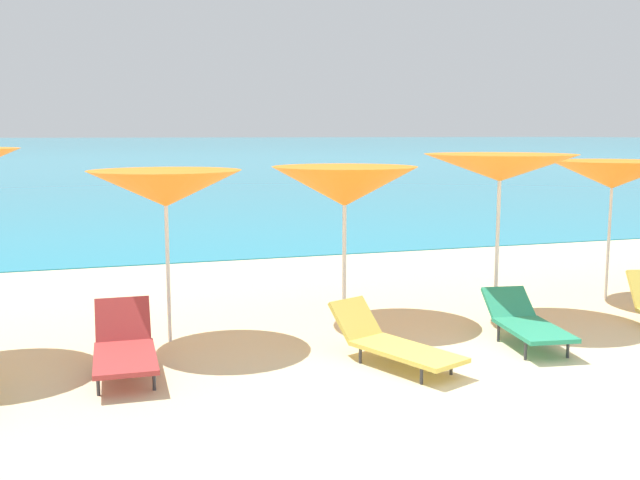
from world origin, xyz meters
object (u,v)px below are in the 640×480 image
Objects in this scene: umbrella_5 at (500,168)px; lounge_chair_0 at (526,321)px; lounge_chair_6 at (124,347)px; umbrella_3 at (165,189)px; lounge_chair_2 at (392,342)px; umbrella_4 at (345,187)px; umbrella_6 at (612,175)px.

lounge_chair_0 is at bearing -105.31° from umbrella_5.
umbrella_5 reaches higher than lounge_chair_6.
umbrella_3 reaches higher than lounge_chair_0.
lounge_chair_6 is (-2.82, 0.55, 0.05)m from lounge_chair_2.
lounge_chair_2 is at bearing -165.33° from lounge_chair_0.
umbrella_5 reaches higher than lounge_chair_0.
umbrella_4 reaches higher than lounge_chair_0.
umbrella_5 is 5.38m from lounge_chair_6.
umbrella_6 reaches higher than lounge_chair_0.
umbrella_6 is 3.54m from lounge_chair_0.
lounge_chair_0 is at bearing -2.55° from lounge_chair_6.
umbrella_3 is at bearing 63.99° from lounge_chair_6.
umbrella_4 reaches higher than lounge_chair_6.
umbrella_3 is 4.60m from lounge_chair_0.
umbrella_3 reaches higher than lounge_chair_6.
umbrella_4 is at bearing 178.87° from umbrella_6.
umbrella_4 is 1.33× the size of lounge_chair_0.
umbrella_4 is 1.20× the size of lounge_chair_2.
umbrella_6 is (6.67, 0.30, 0.03)m from umbrella_3.
umbrella_3 is 1.21× the size of lounge_chair_2.
lounge_chair_0 is at bearing -48.28° from umbrella_4.
lounge_chair_2 is 1.19× the size of lounge_chair_6.
lounge_chair_2 is at bearing -94.82° from umbrella_4.
umbrella_4 is at bearing 140.01° from lounge_chair_0.
lounge_chair_2 is at bearing -146.17° from umbrella_5.
umbrella_3 is at bearing 177.14° from umbrella_5.
umbrella_6 is at bearing 42.57° from lounge_chair_0.
umbrella_5 is at bearing 11.97° from lounge_chair_6.
lounge_chair_0 is 0.90× the size of lounge_chair_2.
umbrella_5 is at bearing 11.35° from lounge_chair_2.
umbrella_6 reaches higher than umbrella_4.
umbrella_6 is 5.13m from lounge_chair_2.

